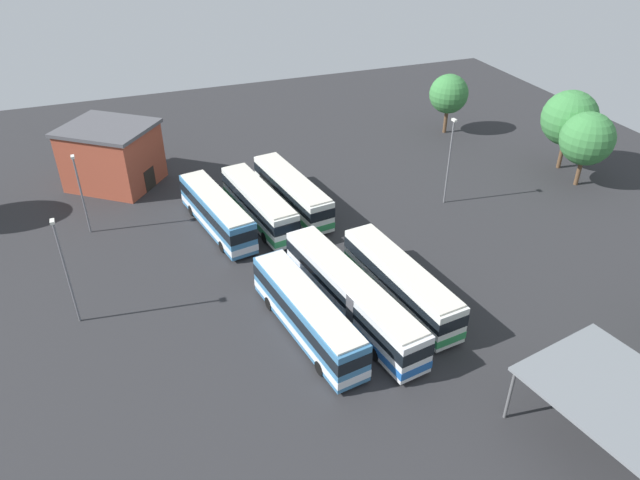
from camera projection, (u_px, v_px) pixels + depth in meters
name	position (u px, v px, depth m)	size (l,w,h in m)	color
ground_plane	(300.00, 262.00, 48.82)	(97.20, 97.20, 0.00)	#28282B
bus_row0_slot0	(400.00, 282.00, 43.50)	(12.65, 3.96, 3.36)	silver
bus_row0_slot1	(352.00, 295.00, 42.10)	(15.77, 4.91, 3.36)	silver
bus_row0_slot2	(307.00, 314.00, 40.35)	(12.64, 4.34, 3.36)	teal
bus_row1_slot0	(292.00, 192.00, 55.66)	(12.48, 4.14, 3.36)	silver
bus_row1_slot1	(259.00, 204.00, 53.63)	(12.17, 4.19, 3.36)	silver
bus_row1_slot2	(217.00, 212.00, 52.37)	(12.14, 4.58, 3.36)	teal
depot_building	(112.00, 155.00, 59.34)	(10.88, 11.11, 6.30)	#99422D
maintenance_shelter	(621.00, 397.00, 31.33)	(10.36, 8.86, 3.97)	slate
lamp_post_mid_lot	(81.00, 191.00, 50.67)	(0.56, 0.28, 7.45)	slate
lamp_post_far_corner	(65.00, 268.00, 39.99)	(0.56, 0.28, 8.43)	slate
lamp_post_near_entrance	(449.00, 158.00, 55.06)	(0.56, 0.28, 8.56)	slate
tree_northwest	(449.00, 94.00, 70.36)	(4.65, 4.65, 7.21)	brown
tree_south_edge	(587.00, 139.00, 58.17)	(5.33, 5.33, 7.73)	brown
tree_north_edge	(570.00, 118.00, 61.30)	(5.80, 5.80, 8.56)	brown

